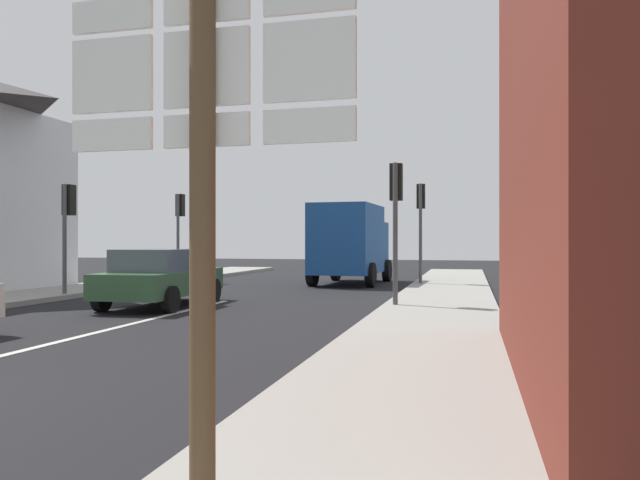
# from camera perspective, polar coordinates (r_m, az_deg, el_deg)

# --- Properties ---
(ground_plane) EXTENTS (80.00, 80.00, 0.00)m
(ground_plane) POSITION_cam_1_polar(r_m,az_deg,el_deg) (15.31, -11.83, -6.38)
(ground_plane) COLOR black
(sidewalk_right) EXTENTS (2.70, 44.00, 0.14)m
(sidewalk_right) POSITION_cam_1_polar(r_m,az_deg,el_deg) (11.83, 10.50, -7.89)
(sidewalk_right) COLOR gray
(sidewalk_right) RESTS_ON ground
(lane_centre_stripe) EXTENTS (0.16, 12.00, 0.01)m
(lane_centre_stripe) POSITION_cam_1_polar(r_m,az_deg,el_deg) (11.86, -20.34, -8.18)
(lane_centre_stripe) COLOR silver
(lane_centre_stripe) RESTS_ON ground
(sedan_far) EXTENTS (2.12, 4.28, 1.47)m
(sedan_far) POSITION_cam_1_polar(r_m,az_deg,el_deg) (15.98, -14.79, -3.38)
(sedan_far) COLOR #2D5133
(sedan_far) RESTS_ON ground
(delivery_truck) EXTENTS (2.65, 5.08, 3.05)m
(delivery_truck) POSITION_cam_1_polar(r_m,az_deg,el_deg) (23.58, 2.89, -0.16)
(delivery_truck) COLOR #19478C
(delivery_truck) RESTS_ON ground
(route_sign_post) EXTENTS (1.66, 0.14, 3.20)m
(route_sign_post) POSITION_cam_1_polar(r_m,az_deg,el_deg) (3.35, -10.85, 5.52)
(route_sign_post) COLOR brown
(route_sign_post) RESTS_ON ground
(traffic_light_near_left) EXTENTS (0.30, 0.49, 3.33)m
(traffic_light_near_left) POSITION_cam_1_polar(r_m,az_deg,el_deg) (19.26, -22.64, 2.27)
(traffic_light_near_left) COLOR #47474C
(traffic_light_near_left) RESTS_ON ground
(traffic_light_far_left) EXTENTS (0.30, 0.49, 3.58)m
(traffic_light_far_left) POSITION_cam_1_polar(r_m,az_deg,el_deg) (25.28, -13.08, 2.13)
(traffic_light_far_left) COLOR #47474C
(traffic_light_far_left) RESTS_ON ground
(traffic_light_far_right) EXTENTS (0.30, 0.49, 3.77)m
(traffic_light_far_right) POSITION_cam_1_polar(r_m,az_deg,el_deg) (22.55, 9.47, 2.74)
(traffic_light_far_right) COLOR #47474C
(traffic_light_far_right) RESTS_ON ground
(traffic_light_near_right) EXTENTS (0.30, 0.49, 3.57)m
(traffic_light_near_right) POSITION_cam_1_polar(r_m,az_deg,el_deg) (14.91, 7.16, 3.62)
(traffic_light_near_right) COLOR #47474C
(traffic_light_near_right) RESTS_ON ground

